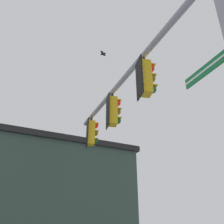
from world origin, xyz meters
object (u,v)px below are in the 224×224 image
(traffic_light_nearest_pole, at_px, (146,78))
(bird_flying, at_px, (103,54))
(traffic_light_mid_outer, at_px, (92,133))
(traffic_light_mid_inner, at_px, (113,111))
(street_name_sign, at_px, (221,58))

(traffic_light_nearest_pole, bearing_deg, bird_flying, -167.57)
(traffic_light_nearest_pole, xyz_separation_m, bird_flying, (-3.25, -0.72, 3.34))
(traffic_light_nearest_pole, bearing_deg, traffic_light_mid_outer, -167.78)
(traffic_light_mid_outer, distance_m, bird_flying, 3.56)
(bird_flying, bearing_deg, traffic_light_mid_outer, -168.32)
(traffic_light_mid_inner, bearing_deg, traffic_light_mid_outer, -167.78)
(traffic_light_mid_inner, distance_m, traffic_light_mid_outer, 2.28)
(traffic_light_nearest_pole, relative_size, traffic_light_mid_outer, 1.00)
(traffic_light_nearest_pole, height_order, traffic_light_mid_inner, same)
(traffic_light_nearest_pole, relative_size, bird_flying, 3.31)
(traffic_light_mid_inner, relative_size, street_name_sign, 0.92)
(traffic_light_mid_outer, bearing_deg, traffic_light_mid_inner, 12.22)
(bird_flying, bearing_deg, traffic_light_nearest_pole, 12.43)
(traffic_light_mid_inner, distance_m, street_name_sign, 4.92)
(street_name_sign, bearing_deg, traffic_light_mid_inner, -168.03)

